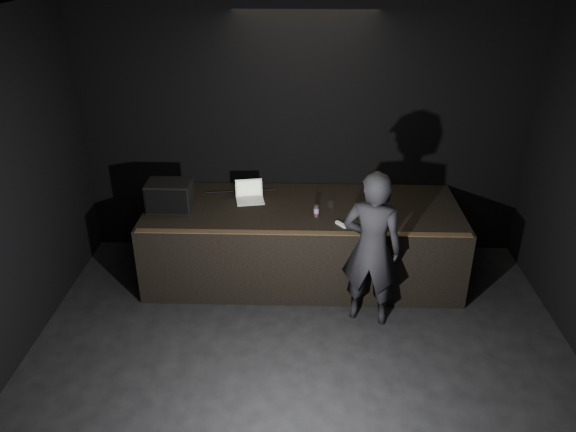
{
  "coord_description": "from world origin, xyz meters",
  "views": [
    {
      "loc": [
        -0.0,
        -3.72,
        4.09
      ],
      "look_at": [
        -0.18,
        2.3,
        1.08
      ],
      "focal_mm": 35.0,
      "sensor_mm": 36.0,
      "label": 1
    }
  ],
  "objects_px": {
    "beer_can": "(316,211)",
    "stage_monitor": "(170,196)",
    "person": "(372,249)",
    "stage_riser": "(302,241)",
    "laptop": "(250,195)"
  },
  "relations": [
    {
      "from": "stage_riser",
      "to": "beer_can",
      "type": "height_order",
      "value": "beer_can"
    },
    {
      "from": "laptop",
      "to": "person",
      "type": "relative_size",
      "value": 0.21
    },
    {
      "from": "person",
      "to": "stage_riser",
      "type": "bearing_deg",
      "value": -35.77
    },
    {
      "from": "beer_can",
      "to": "person",
      "type": "relative_size",
      "value": 0.08
    },
    {
      "from": "stage_monitor",
      "to": "person",
      "type": "relative_size",
      "value": 0.29
    },
    {
      "from": "beer_can",
      "to": "stage_monitor",
      "type": "bearing_deg",
      "value": 175.12
    },
    {
      "from": "stage_riser",
      "to": "person",
      "type": "relative_size",
      "value": 2.13
    },
    {
      "from": "laptop",
      "to": "beer_can",
      "type": "bearing_deg",
      "value": -38.96
    },
    {
      "from": "beer_can",
      "to": "person",
      "type": "bearing_deg",
      "value": -47.95
    },
    {
      "from": "stage_monitor",
      "to": "beer_can",
      "type": "relative_size",
      "value": 3.71
    },
    {
      "from": "stage_monitor",
      "to": "beer_can",
      "type": "height_order",
      "value": "stage_monitor"
    },
    {
      "from": "stage_monitor",
      "to": "laptop",
      "type": "relative_size",
      "value": 1.36
    },
    {
      "from": "stage_riser",
      "to": "stage_monitor",
      "type": "height_order",
      "value": "stage_monitor"
    },
    {
      "from": "person",
      "to": "beer_can",
      "type": "bearing_deg",
      "value": -33.12
    },
    {
      "from": "stage_monitor",
      "to": "person",
      "type": "height_order",
      "value": "person"
    }
  ]
}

